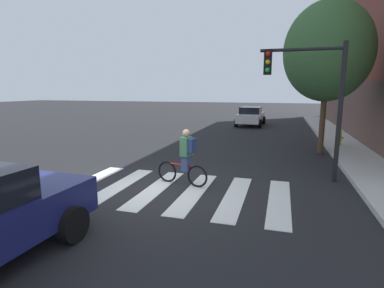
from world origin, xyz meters
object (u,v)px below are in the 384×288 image
Objects in this scene: fire_hydrant at (339,137)px; street_tree_near at (328,52)px; cyclist at (185,158)px; traffic_light_near at (312,88)px; sedan_mid at (251,116)px.

street_tree_near is at bearing -122.59° from fire_hydrant.
cyclist is 0.40× the size of traffic_light_near.
fire_hydrant is (1.91, 6.05, -2.33)m from traffic_light_near.
street_tree_near is at bearing 54.50° from cyclist.
fire_hydrant is 4.29m from street_tree_near.
sedan_mid is 2.57× the size of cyclist.
street_tree_near reaches higher than fire_hydrant.
traffic_light_near is at bearing -107.48° from fire_hydrant.
traffic_light_near is 0.64× the size of street_tree_near.
cyclist is 0.26× the size of street_tree_near.
cyclist is (-0.30, -16.07, 0.08)m from sedan_mid.
traffic_light_near reaches higher than cyclist.
fire_hydrant is at bearing -58.58° from sedan_mid.
traffic_light_near is at bearing -101.38° from street_tree_near.
fire_hydrant is at bearing 55.07° from cyclist.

